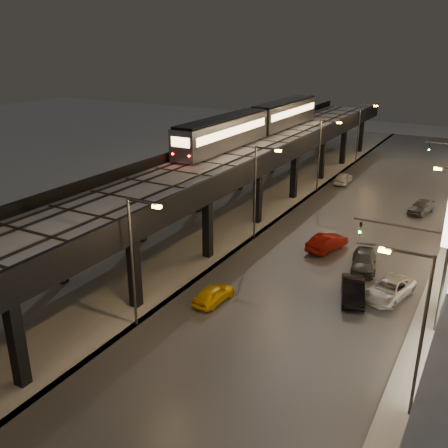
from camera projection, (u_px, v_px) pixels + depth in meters
The scene contains 20 objects.
road_surface at pixel (349, 239), 47.90m from camera, with size 17.00×120.00×0.06m, color #46474D.
under_viaduct_pavement at pixel (226, 216), 54.10m from camera, with size 11.00×120.00×0.06m, color #9FA1A8.
elevated_viaduct at pixel (211, 173), 49.57m from camera, with size 9.00×100.00×6.30m.
viaduct_trackbed at pixel (211, 165), 49.41m from camera, with size 8.40×100.00×0.32m.
viaduct_parapet_streetside at pixel (251, 165), 47.27m from camera, with size 0.30×100.00×1.10m, color black.
viaduct_parapet_far at pixel (175, 156), 51.27m from camera, with size 0.30×100.00×1.10m, color black.
streetlight_left_1 at pixel (135, 255), 31.76m from camera, with size 2.57×0.28×9.00m.
streetlight_right_1 at pixel (417, 326), 23.88m from camera, with size 2.56×0.28×9.00m.
streetlight_left_2 at pixel (258, 186), 46.46m from camera, with size 2.57×0.28×9.00m.
streetlight_left_3 at pixel (321, 151), 61.15m from camera, with size 2.57×0.28×9.00m.
streetlight_left_4 at pixel (361, 129), 75.85m from camera, with size 2.57×0.28×9.00m.
traffic_light_rig_a at pixel (425, 266), 31.89m from camera, with size 6.10×0.34×7.00m.
subway_train at pixel (258, 122), 62.61m from camera, with size 2.87×34.70×3.43m.
car_taxi at pixel (213, 295), 36.31m from camera, with size 1.55×3.85×1.31m, color #ECB409.
car_near_white at pixel (327, 243), 45.23m from camera, with size 1.61×4.61×1.52m, color maroon.
car_far_white at pixel (343, 178), 65.97m from camera, with size 1.77×4.40×1.50m, color silver.
car_onc_silver at pixel (353, 291), 36.55m from camera, with size 1.58×4.54×1.50m, color black.
car_onc_dark at pixel (389, 290), 36.90m from camera, with size 2.30×5.00×1.39m, color silver.
car_onc_white at pixel (364, 261), 41.61m from camera, with size 1.96×4.83×1.40m, color #414448.
car_onc_red at pixel (421, 207), 54.85m from camera, with size 1.76×4.37×1.49m, color #46484D.
Camera 1 is at (18.78, -9.55, 18.18)m, focal length 40.00 mm.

